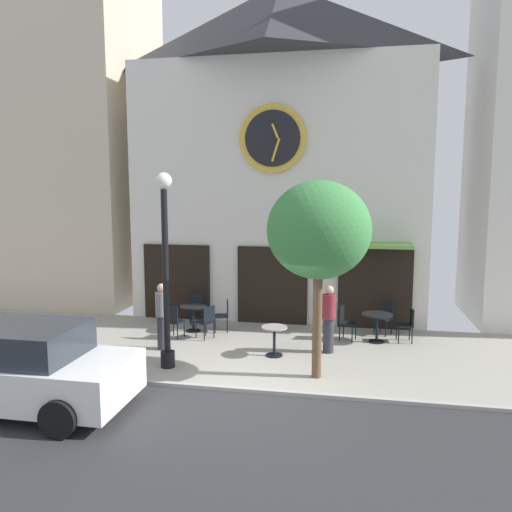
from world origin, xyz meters
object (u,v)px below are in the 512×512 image
Objects in this scene: cafe_chair_corner at (174,319)px; street_lamp at (166,271)px; street_tree at (319,231)px; cafe_chair_by_entrance at (408,322)px; parked_car_white at (15,367)px; cafe_chair_outer at (196,306)px; cafe_chair_under_awning at (207,319)px; pedestrian_grey at (162,315)px; cafe_chair_near_lamp at (385,315)px; cafe_table_center_left at (377,321)px; cafe_table_center_right at (193,313)px; cafe_table_near_door at (274,336)px; cafe_chair_near_tree at (224,313)px; pedestrian_maroon at (329,318)px; cafe_chair_facing_wall at (345,320)px.

street_lamp is at bearing -73.53° from cafe_chair_corner.
street_tree is 4.63× the size of cafe_chair_by_entrance.
parked_car_white is at bearing -106.57° from cafe_chair_corner.
cafe_chair_by_entrance is (6.01, -0.75, 0.00)m from cafe_chair_outer.
cafe_chair_under_awning is 1.39m from pedestrian_grey.
cafe_chair_near_lamp is at bearing 23.60° from pedestrian_grey.
cafe_chair_under_awning is at bearing -173.17° from cafe_table_center_left.
street_lamp is 1.88m from pedestrian_grey.
cafe_chair_outer is at bearing 102.70° from cafe_table_center_right.
cafe_chair_by_entrance is at bearing 8.00° from cafe_chair_corner.
cafe_chair_under_awning is at bearing -163.72° from cafe_chair_near_lamp.
cafe_table_center_left is at bearing -9.96° from cafe_chair_outer.
street_lamp reaches higher than cafe_chair_under_awning.
street_tree reaches higher than cafe_chair_under_awning.
cafe_chair_near_lamp is (2.72, 2.41, 0.05)m from cafe_table_near_door.
cafe_chair_near_tree is 3.26m from pedestrian_maroon.
cafe_chair_under_awning is 5.24m from parked_car_white.
street_tree reaches higher than pedestrian_grey.
cafe_chair_near_lamp is (1.07, 0.76, 0.00)m from cafe_chair_facing_wall.
cafe_table_near_door is 2.24m from cafe_chair_under_awning.
cafe_chair_near_lamp is at bearing 65.67° from street_tree.
cafe_chair_corner reaches higher than cafe_table_center_right.
cafe_chair_near_tree is 0.21× the size of parked_car_white.
pedestrian_grey reaches higher than cafe_chair_by_entrance.
cafe_table_near_door is 0.80× the size of cafe_chair_facing_wall.
cafe_table_center_right reaches higher than cafe_table_near_door.
street_lamp is 4.12m from pedestrian_maroon.
cafe_table_center_right is at bearing 179.92° from cafe_chair_facing_wall.
cafe_table_center_left is 1.64m from pedestrian_maroon.
cafe_chair_under_awning is (-4.46, -0.53, -0.04)m from cafe_table_center_left.
cafe_chair_near_tree is at bearing -33.33° from cafe_chair_outer.
street_tree reaches higher than cafe_chair_near_tree.
cafe_chair_near_tree and cafe_chair_corner have the same top height.
cafe_chair_facing_wall is at bearing -2.63° from cafe_chair_near_tree.
street_tree is 4.63× the size of cafe_chair_near_lamp.
cafe_chair_by_entrance is 2.38m from pedestrian_maroon.
cafe_table_center_left is at bearing -168.14° from cafe_chair_by_entrance.
cafe_chair_under_awning is at bearing -46.93° from cafe_table_center_right.
cafe_chair_facing_wall is 1.62m from cafe_chair_by_entrance.
street_tree is 5.26× the size of cafe_table_center_left.
parked_car_white reaches higher than cafe_table_center_right.
cafe_table_center_left is at bearing 30.39° from street_lamp.
cafe_chair_facing_wall is at bearing 174.70° from cafe_table_center_left.
cafe_chair_near_lamp is at bearing 35.99° from street_lamp.
cafe_table_near_door is at bearing 132.43° from street_tree.
cafe_chair_facing_wall is (-0.83, 0.08, -0.04)m from cafe_table_center_left.
cafe_chair_corner is 0.54× the size of pedestrian_grey.
cafe_chair_by_entrance is (1.62, 0.09, 0.00)m from cafe_chair_facing_wall.
cafe_table_center_left is at bearing 16.63° from pedestrian_grey.
street_tree is at bearing -37.95° from cafe_table_center_right.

